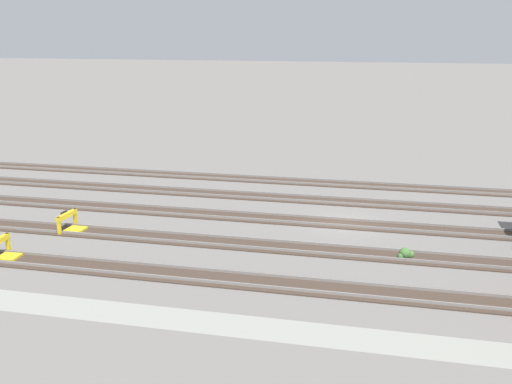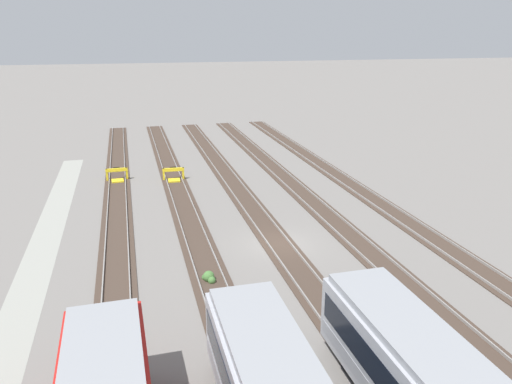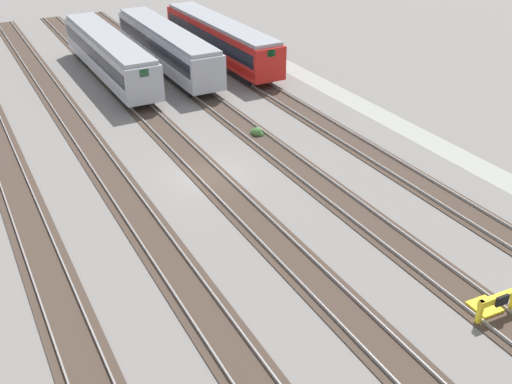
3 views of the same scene
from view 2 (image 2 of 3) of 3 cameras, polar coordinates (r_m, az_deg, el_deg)
name	(u,v)px [view 2 (image 2 of 3)]	position (r m, az deg, el deg)	size (l,w,h in m)	color
ground_plane	(279,245)	(32.83, 2.59, -6.03)	(400.00, 400.00, 0.00)	gray
service_walkway	(35,271)	(32.10, -23.95, -8.24)	(54.00, 2.00, 0.01)	#9E9E93
rail_track_nearest	(117,261)	(31.58, -15.64, -7.65)	(90.00, 2.23, 0.21)	#47382D
rail_track_near_inner	(201,252)	(31.79, -6.33, -6.87)	(90.00, 2.23, 0.21)	#47382D
rail_track_middle	(279,244)	(32.82, 2.59, -5.96)	(90.00, 2.24, 0.21)	#47382D
rail_track_far_inner	(351,236)	(34.58, 10.76, -4.99)	(90.00, 2.23, 0.21)	#47382D
rail_track_farthest	(418,229)	(36.97, 17.99, -4.04)	(90.00, 2.23, 0.21)	#47382D
bumper_stop_nearest_track	(117,176)	(48.11, -15.59, 1.81)	(1.38, 2.01, 1.22)	yellow
bumper_stop_near_inner_track	(174,175)	(47.08, -9.39, 1.90)	(1.38, 2.01, 1.22)	yellow
weed_clump	(209,277)	(28.29, -5.41, -9.69)	(0.92, 0.70, 0.64)	#4C7F3D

